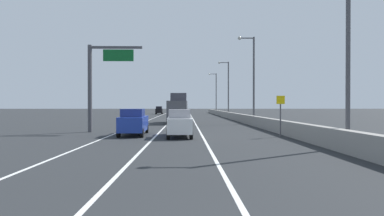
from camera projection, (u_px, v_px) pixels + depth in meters
name	position (u px, v px, depth m)	size (l,w,h in m)	color
ground_plane	(184.00, 116.00, 67.34)	(320.00, 320.00, 0.00)	#26282B
lane_stripe_left	(154.00, 118.00, 58.23)	(0.16, 130.00, 0.00)	silver
lane_stripe_center	(173.00, 118.00, 58.30)	(0.16, 130.00, 0.00)	silver
lane_stripe_right	(192.00, 118.00, 58.37)	(0.16, 130.00, 0.00)	silver
jersey_barrier_right	(243.00, 118.00, 43.50)	(0.60, 120.00, 1.10)	gray
overhead_sign_gantry	(98.00, 77.00, 27.51)	(4.68, 0.36, 7.50)	#47474C
speed_advisory_sign	(281.00, 113.00, 23.19)	(0.60, 0.11, 3.00)	#4C4C51
lamp_post_right_near	(344.00, 32.00, 17.22)	(2.14, 0.44, 10.93)	#4C4C51
lamp_post_right_second	(252.00, 74.00, 39.96)	(2.14, 0.44, 10.93)	#4C4C51
lamp_post_right_third	(227.00, 85.00, 62.70)	(2.14, 0.44, 10.93)	#4C4C51
lamp_post_right_fourth	(215.00, 91.00, 85.45)	(2.14, 0.44, 10.93)	#4C4C51
car_white_0	(179.00, 123.00, 23.39)	(1.92, 4.78, 2.00)	white
car_black_1	(159.00, 110.00, 84.99)	(1.84, 4.28, 2.07)	black
car_blue_2	(134.00, 122.00, 24.63)	(1.99, 4.81, 2.04)	#1E389E
box_truck	(178.00, 109.00, 41.68)	(2.63, 7.65, 3.96)	#4C4C51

